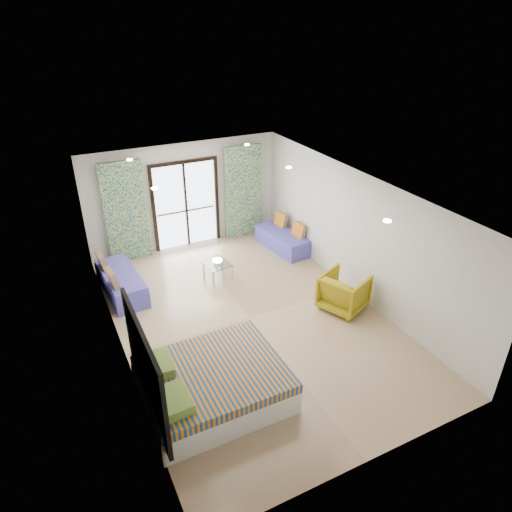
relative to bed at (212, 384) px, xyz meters
name	(u,v)px	position (x,y,z in m)	size (l,w,h in m)	color
floor	(249,318)	(1.48, 1.72, -0.32)	(5.00, 7.50, 0.01)	#987B5B
ceiling	(248,192)	(1.48, 1.72, 2.38)	(5.00, 7.50, 0.01)	silver
wall_back	(185,196)	(1.48, 5.47, 1.03)	(5.00, 0.01, 2.70)	silver
wall_front	(379,390)	(1.48, -2.03, 1.03)	(5.00, 0.01, 2.70)	silver
wall_left	(115,292)	(-1.02, 1.72, 1.03)	(0.01, 7.50, 2.70)	silver
wall_right	(356,234)	(3.98, 1.72, 1.03)	(0.01, 7.50, 2.70)	silver
balcony_door	(186,200)	(1.48, 5.44, 0.94)	(1.76, 0.08, 2.28)	black
balcony_rail	(186,211)	(1.48, 5.45, 0.63)	(1.52, 0.03, 0.04)	#595451
curtain_left	(126,213)	(-0.07, 5.29, 0.93)	(1.00, 0.10, 2.50)	silver
curtain_right	(243,192)	(3.03, 5.29, 0.93)	(1.00, 0.10, 2.50)	silver
downlight_a	(217,260)	(0.08, -0.28, 2.35)	(0.12, 0.12, 0.02)	#FFE0B2
downlight_b	(387,221)	(2.88, -0.28, 2.35)	(0.12, 0.12, 0.02)	#FFE0B2
downlight_c	(155,188)	(0.08, 2.72, 2.35)	(0.12, 0.12, 0.02)	#FFE0B2
downlight_d	(289,167)	(2.88, 2.72, 2.35)	(0.12, 0.12, 0.02)	#FFE0B2
downlight_e	(129,160)	(0.08, 4.72, 2.35)	(0.12, 0.12, 0.02)	#FFE0B2
downlight_f	(247,145)	(2.88, 4.72, 2.35)	(0.12, 0.12, 0.02)	#FFE0B2
headboard	(145,368)	(-0.98, 0.00, 0.73)	(0.06, 2.10, 1.50)	black
switch_plate	(125,321)	(-0.99, 1.25, 0.73)	(0.02, 0.10, 0.10)	silver
bed	(212,384)	(0.00, 0.00, 0.00)	(2.19, 1.79, 0.75)	silver
daybed_left	(121,282)	(-0.64, 3.80, -0.04)	(0.83, 1.83, 0.88)	#4C49AE
daybed_right	(283,239)	(3.59, 4.11, -0.06)	(0.83, 1.71, 0.81)	#4C49AE
coffee_table	(217,265)	(1.51, 3.47, 0.01)	(0.61, 0.61, 0.64)	silver
vase	(217,259)	(1.52, 3.52, 0.14)	(0.18, 0.19, 0.18)	white
armchair	(344,290)	(3.38, 1.17, 0.12)	(0.85, 0.79, 0.87)	#A49015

